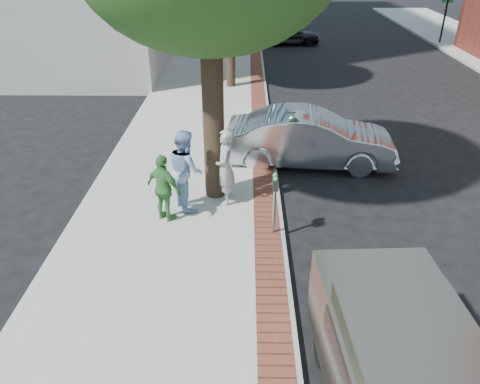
{
  "coord_description": "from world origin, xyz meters",
  "views": [
    {
      "loc": [
        0.2,
        -8.87,
        6.13
      ],
      "look_at": [
        0.07,
        0.08,
        1.2
      ],
      "focal_mm": 35.0,
      "sensor_mm": 36.0,
      "label": 1
    }
  ],
  "objects_px": {
    "person_gray": "(225,167)",
    "person_green": "(164,188)",
    "parking_meter": "(275,192)",
    "person_officer": "(186,169)",
    "sedan_silver": "(310,139)",
    "bg_car": "(289,34)"
  },
  "relations": [
    {
      "from": "person_green",
      "to": "person_officer",
      "type": "bearing_deg",
      "value": -90.41
    },
    {
      "from": "person_gray",
      "to": "person_green",
      "type": "relative_size",
      "value": 1.18
    },
    {
      "from": "person_gray",
      "to": "person_officer",
      "type": "relative_size",
      "value": 0.98
    },
    {
      "from": "person_officer",
      "to": "bg_car",
      "type": "distance_m",
      "value": 20.98
    },
    {
      "from": "person_gray",
      "to": "person_officer",
      "type": "xyz_separation_m",
      "value": [
        -0.96,
        -0.18,
        0.02
      ]
    },
    {
      "from": "person_gray",
      "to": "person_green",
      "type": "distance_m",
      "value": 1.63
    },
    {
      "from": "sedan_silver",
      "to": "bg_car",
      "type": "relative_size",
      "value": 1.31
    },
    {
      "from": "parking_meter",
      "to": "person_green",
      "type": "relative_size",
      "value": 0.89
    },
    {
      "from": "person_officer",
      "to": "sedan_silver",
      "type": "bearing_deg",
      "value": -77.28
    },
    {
      "from": "sedan_silver",
      "to": "bg_car",
      "type": "bearing_deg",
      "value": 2.14
    },
    {
      "from": "parking_meter",
      "to": "person_officer",
      "type": "relative_size",
      "value": 0.74
    },
    {
      "from": "person_gray",
      "to": "sedan_silver",
      "type": "bearing_deg",
      "value": 135.49
    },
    {
      "from": "parking_meter",
      "to": "person_gray",
      "type": "height_order",
      "value": "person_gray"
    },
    {
      "from": "parking_meter",
      "to": "person_officer",
      "type": "distance_m",
      "value": 2.42
    },
    {
      "from": "person_officer",
      "to": "bg_car",
      "type": "relative_size",
      "value": 0.53
    },
    {
      "from": "person_officer",
      "to": "person_gray",
      "type": "bearing_deg",
      "value": -106.63
    },
    {
      "from": "parking_meter",
      "to": "sedan_silver",
      "type": "height_order",
      "value": "sedan_silver"
    },
    {
      "from": "person_gray",
      "to": "person_officer",
      "type": "bearing_deg",
      "value": -81.55
    },
    {
      "from": "parking_meter",
      "to": "sedan_silver",
      "type": "xyz_separation_m",
      "value": [
        1.27,
        4.01,
        -0.39
      ]
    },
    {
      "from": "parking_meter",
      "to": "person_green",
      "type": "xyz_separation_m",
      "value": [
        -2.54,
        0.55,
        -0.22
      ]
    },
    {
      "from": "bg_car",
      "to": "person_green",
      "type": "bearing_deg",
      "value": 164.48
    },
    {
      "from": "person_green",
      "to": "bg_car",
      "type": "height_order",
      "value": "person_green"
    }
  ]
}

